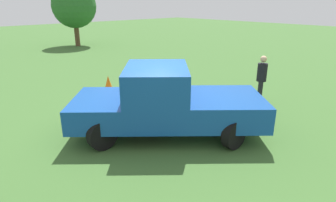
# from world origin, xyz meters

# --- Properties ---
(ground_plane) EXTENTS (80.00, 80.00, 0.00)m
(ground_plane) POSITION_xyz_m (0.00, 0.00, 0.00)
(ground_plane) COLOR #3D662D
(pickup_truck) EXTENTS (4.91, 4.68, 1.79)m
(pickup_truck) POSITION_xyz_m (0.04, 0.32, 0.92)
(pickup_truck) COLOR black
(pickup_truck) RESTS_ON ground_plane
(person_bystander) EXTENTS (0.44, 0.44, 1.64)m
(person_bystander) POSITION_xyz_m (-3.92, 0.80, 0.92)
(person_bystander) COLOR black
(person_bystander) RESTS_ON ground_plane
(tree_back_left) EXTENTS (3.27, 3.27, 4.62)m
(tree_back_left) POSITION_xyz_m (-5.41, -15.89, 2.97)
(tree_back_left) COLOR brown
(tree_back_left) RESTS_ON ground_plane
(traffic_cone) EXTENTS (0.32, 0.32, 0.55)m
(traffic_cone) POSITION_xyz_m (-0.99, -4.11, 0.28)
(traffic_cone) COLOR orange
(traffic_cone) RESTS_ON ground_plane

